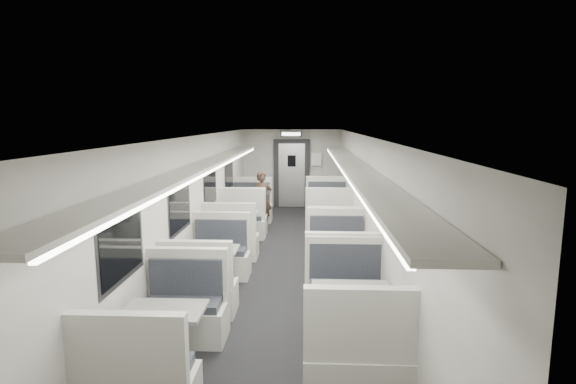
# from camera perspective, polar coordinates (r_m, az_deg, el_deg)

# --- Properties ---
(room) EXTENTS (3.24, 12.24, 2.64)m
(room) POSITION_cam_1_polar(r_m,az_deg,el_deg) (7.92, -1.07, -1.58)
(room) COLOR black
(room) RESTS_ON ground
(booth_left_a) EXTENTS (1.07, 2.17, 1.16)m
(booth_left_a) POSITION_cam_1_polar(r_m,az_deg,el_deg) (11.24, -5.15, -2.67)
(booth_left_a) COLOR beige
(booth_left_a) RESTS_ON room
(booth_left_b) EXTENTS (1.04, 2.12, 1.13)m
(booth_left_b) POSITION_cam_1_polar(r_m,az_deg,el_deg) (9.62, -6.49, -4.75)
(booth_left_b) COLOR beige
(booth_left_b) RESTS_ON room
(booth_left_c) EXTENTS (1.01, 2.04, 1.09)m
(booth_left_c) POSITION_cam_1_polar(r_m,az_deg,el_deg) (7.17, -9.75, -9.75)
(booth_left_c) COLOR beige
(booth_left_c) RESTS_ON room
(booth_left_d) EXTENTS (1.02, 2.06, 1.10)m
(booth_left_d) POSITION_cam_1_polar(r_m,az_deg,el_deg) (5.15, -15.35, -17.73)
(booth_left_d) COLOR beige
(booth_left_d) RESTS_ON room
(booth_right_a) EXTENTS (1.10, 2.24, 1.20)m
(booth_right_a) POSITION_cam_1_polar(r_m,az_deg,el_deg) (11.08, 5.12, -2.77)
(booth_right_a) COLOR beige
(booth_right_a) RESTS_ON room
(booth_right_b) EXTENTS (0.99, 2.01, 1.07)m
(booth_right_b) POSITION_cam_1_polar(r_m,az_deg,el_deg) (9.49, 5.55, -5.04)
(booth_right_b) COLOR beige
(booth_right_b) RESTS_ON room
(booth_right_c) EXTENTS (1.05, 2.12, 1.13)m
(booth_right_c) POSITION_cam_1_polar(r_m,az_deg,el_deg) (7.22, 6.53, -9.42)
(booth_right_c) COLOR beige
(booth_right_c) RESTS_ON room
(booth_right_d) EXTENTS (1.08, 2.19, 1.17)m
(booth_right_d) POSITION_cam_1_polar(r_m,az_deg,el_deg) (5.43, 7.97, -15.76)
(booth_right_d) COLOR beige
(booth_right_d) RESTS_ON room
(passenger) EXTENTS (0.56, 0.41, 1.40)m
(passenger) POSITION_cam_1_polar(r_m,az_deg,el_deg) (11.37, -3.29, -0.90)
(passenger) COLOR black
(passenger) RESTS_ON room
(window_a) EXTENTS (0.02, 1.18, 0.84)m
(window_a) POSITION_cam_1_polar(r_m,az_deg,el_deg) (11.42, -7.47, 2.37)
(window_a) COLOR black
(window_a) RESTS_ON room
(window_b) EXTENTS (0.02, 1.18, 0.84)m
(window_b) POSITION_cam_1_polar(r_m,az_deg,el_deg) (9.28, -9.81, 0.79)
(window_b) COLOR black
(window_b) RESTS_ON room
(window_c) EXTENTS (0.02, 1.18, 0.84)m
(window_c) POSITION_cam_1_polar(r_m,az_deg,el_deg) (7.17, -13.54, -1.73)
(window_c) COLOR black
(window_c) RESTS_ON room
(window_d) EXTENTS (0.02, 1.18, 0.84)m
(window_d) POSITION_cam_1_polar(r_m,az_deg,el_deg) (5.15, -20.30, -6.26)
(window_d) COLOR black
(window_d) RESTS_ON room
(luggage_rack_left) EXTENTS (0.46, 10.40, 0.09)m
(luggage_rack_left) POSITION_cam_1_polar(r_m,az_deg,el_deg) (7.70, -10.52, 3.35)
(luggage_rack_left) COLOR beige
(luggage_rack_left) RESTS_ON room
(luggage_rack_right) EXTENTS (0.46, 10.40, 0.09)m
(luggage_rack_right) POSITION_cam_1_polar(r_m,az_deg,el_deg) (7.54, 8.26, 3.29)
(luggage_rack_right) COLOR beige
(luggage_rack_right) RESTS_ON room
(vestibule_door) EXTENTS (1.10, 0.13, 2.10)m
(vestibule_door) POSITION_cam_1_polar(r_m,az_deg,el_deg) (13.81, 0.48, 2.29)
(vestibule_door) COLOR black
(vestibule_door) RESTS_ON room
(exit_sign) EXTENTS (0.62, 0.12, 0.16)m
(exit_sign) POSITION_cam_1_polar(r_m,az_deg,el_deg) (13.23, 0.41, 7.39)
(exit_sign) COLOR black
(exit_sign) RESTS_ON room
(wall_notice) EXTENTS (0.32, 0.02, 0.40)m
(wall_notice) POSITION_cam_1_polar(r_m,az_deg,el_deg) (13.74, 3.61, 4.17)
(wall_notice) COLOR silver
(wall_notice) RESTS_ON room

